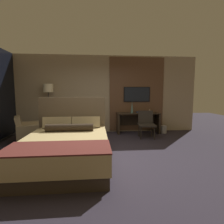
{
  "coord_description": "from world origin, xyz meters",
  "views": [
    {
      "loc": [
        -0.14,
        -3.87,
        1.47
      ],
      "look_at": [
        0.3,
        1.0,
        0.92
      ],
      "focal_mm": 28.0,
      "sensor_mm": 36.0,
      "label": 1
    }
  ],
  "objects": [
    {
      "name": "desk_chair",
      "position": [
        1.48,
        1.64,
        0.51
      ],
      "size": [
        0.57,
        0.57,
        0.87
      ],
      "rotation": [
        0.0,
        0.0,
        -0.09
      ],
      "color": "#28231E",
      "rests_on": "ground_plane"
    },
    {
      "name": "vase_short",
      "position": [
        1.77,
        2.24,
        0.82
      ],
      "size": [
        0.13,
        0.13,
        0.16
      ],
      "color": "#846647",
      "rests_on": "desk"
    },
    {
      "name": "book",
      "position": [
        1.42,
        2.31,
        0.76
      ],
      "size": [
        0.22,
        0.15,
        0.03
      ],
      "color": "navy",
      "rests_on": "desk"
    },
    {
      "name": "ground_plane",
      "position": [
        0.0,
        0.0,
        0.0
      ],
      "size": [
        16.0,
        16.0,
        0.0
      ],
      "primitive_type": "plane",
      "color": "#28232D"
    },
    {
      "name": "floor_lamp",
      "position": [
        -1.78,
        2.3,
        1.48
      ],
      "size": [
        0.34,
        0.34,
        1.76
      ],
      "color": "#282623",
      "rests_on": "ground_plane"
    },
    {
      "name": "wall_back_tv_panel",
      "position": [
        0.16,
        2.59,
        1.4
      ],
      "size": [
        7.2,
        0.09,
        2.8
      ],
      "color": "tan",
      "rests_on": "ground_plane"
    },
    {
      "name": "vase_tall",
      "position": [
        1.12,
        2.22,
        0.95
      ],
      "size": [
        0.1,
        0.1,
        0.41
      ],
      "color": "#4C706B",
      "rests_on": "desk"
    },
    {
      "name": "armchair_by_window",
      "position": [
        -2.11,
        1.47,
        0.26
      ],
      "size": [
        1.11,
        1.13,
        0.78
      ],
      "rotation": [
        0.0,
        0.0,
        1.97
      ],
      "color": "#998460",
      "rests_on": "ground_plane"
    },
    {
      "name": "waste_bin",
      "position": [
        2.29,
        2.17,
        0.14
      ],
      "size": [
        0.22,
        0.22,
        0.28
      ],
      "color": "gray",
      "rests_on": "ground_plane"
    },
    {
      "name": "bed",
      "position": [
        -0.77,
        -0.25,
        0.34
      ],
      "size": [
        1.71,
        2.24,
        1.35
      ],
      "color": "#33281E",
      "rests_on": "ground_plane"
    },
    {
      "name": "tv",
      "position": [
        1.36,
        2.52,
        1.4
      ],
      "size": [
        0.98,
        0.04,
        0.55
      ],
      "color": "black"
    },
    {
      "name": "desk",
      "position": [
        1.36,
        2.3,
        0.5
      ],
      "size": [
        1.53,
        0.53,
        0.74
      ],
      "color": "#2D2319",
      "rests_on": "ground_plane"
    }
  ]
}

